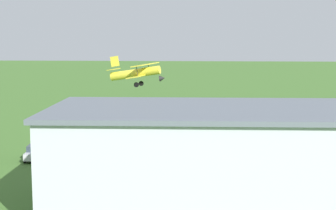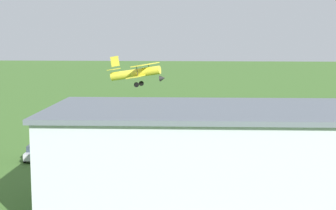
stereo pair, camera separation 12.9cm
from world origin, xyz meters
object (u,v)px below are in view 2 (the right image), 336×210
at_px(hangar, 243,159).
at_px(person_at_fence_line, 188,149).
at_px(car_silver, 37,151).
at_px(biplane, 138,73).
at_px(car_red, 101,153).
at_px(person_crossing_taxiway, 257,146).

height_order(hangar, person_at_fence_line, hangar).
bearing_deg(car_silver, person_at_fence_line, -171.35).
bearing_deg(car_silver, biplane, -124.58).
bearing_deg(biplane, car_silver, 55.42).
relative_size(car_red, car_silver, 0.86).
bearing_deg(car_red, hangar, 134.29).
height_order(hangar, car_silver, hangar).
relative_size(biplane, person_at_fence_line, 4.47).
height_order(car_silver, person_at_fence_line, person_at_fence_line).
bearing_deg(car_silver, car_red, 178.53).
bearing_deg(car_red, car_silver, -1.47).
xyz_separation_m(car_silver, person_at_fence_line, (-16.01, -2.44, 0.02)).
distance_m(hangar, car_silver, 25.19).
height_order(hangar, car_red, hangar).
xyz_separation_m(biplane, person_at_fence_line, (-6.90, 10.78, -7.44)).
relative_size(biplane, car_red, 1.95).
distance_m(biplane, car_red, 15.48).
bearing_deg(person_crossing_taxiway, car_silver, 10.15).
bearing_deg(person_at_fence_line, biplane, -57.39).
bearing_deg(hangar, car_red, -45.71).
bearing_deg(hangar, person_crossing_taxiway, -99.30).
relative_size(car_red, person_crossing_taxiway, 2.31).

